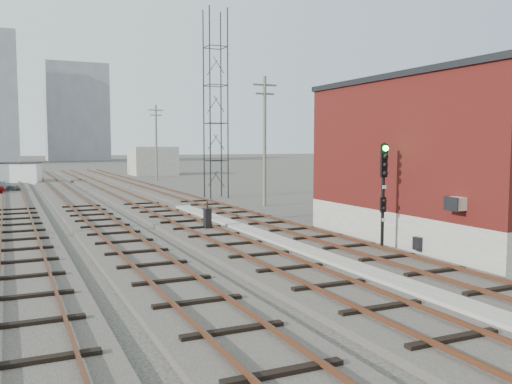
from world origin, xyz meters
TOP-DOWN VIEW (x-y plane):
  - ground at (0.00, 60.00)m, footprint 320.00×320.00m
  - track_right at (2.50, 39.00)m, footprint 3.20×90.00m
  - track_mid_right at (-1.50, 39.00)m, footprint 3.20×90.00m
  - track_mid_left at (-5.50, 39.00)m, footprint 3.20×90.00m
  - track_left at (-9.50, 39.00)m, footprint 3.20×90.00m
  - platform_curb at (0.50, 14.00)m, footprint 0.90×28.00m
  - brick_building at (7.50, 12.00)m, footprint 6.54×12.20m
  - lattice_tower at (5.50, 35.00)m, footprint 1.60×1.60m
  - utility_pole_right_a at (6.50, 28.00)m, footprint 1.80×0.24m
  - utility_pole_right_b at (6.50, 58.00)m, footprint 1.80×0.24m
  - apartment_right at (8.00, 150.00)m, footprint 16.00×12.00m
  - shed_right at (9.00, 70.00)m, footprint 6.00×6.00m
  - signal_mast at (3.70, 11.24)m, footprint 0.40×0.42m
  - switch_stand at (-1.00, 18.86)m, footprint 0.34×0.34m
  - site_trailer at (-9.26, 58.83)m, footprint 6.08×3.98m

SIDE VIEW (x-z plane):
  - ground at x=0.00m, z-range 0.00..0.00m
  - track_right at x=2.50m, z-range -0.09..0.30m
  - track_mid_right at x=-1.50m, z-range -0.09..0.30m
  - track_mid_left at x=-5.50m, z-range -0.09..0.30m
  - track_left at x=-9.50m, z-range -0.09..0.30m
  - platform_curb at x=0.50m, z-range 0.00..0.26m
  - switch_stand at x=-1.00m, z-range -0.04..1.35m
  - site_trailer at x=-9.26m, z-range 0.01..2.37m
  - shed_right at x=9.00m, z-range 0.00..4.00m
  - signal_mast at x=3.70m, z-range 0.43..4.80m
  - brick_building at x=7.50m, z-range 0.02..7.24m
  - utility_pole_right_a at x=6.50m, z-range 0.30..9.30m
  - utility_pole_right_b at x=6.50m, z-range 0.30..9.30m
  - lattice_tower at x=5.50m, z-range 0.00..15.00m
  - apartment_right at x=8.00m, z-range 0.00..26.00m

